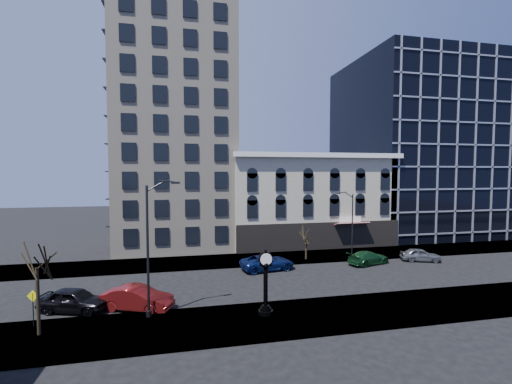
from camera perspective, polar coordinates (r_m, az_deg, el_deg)
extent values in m
plane|color=black|center=(31.89, -2.09, -14.95)|extent=(160.00, 160.00, 0.00)
cube|color=gray|center=(39.46, -4.13, -11.30)|extent=(160.00, 6.00, 0.12)
cube|color=gray|center=(24.53, 1.34, -20.51)|extent=(160.00, 6.00, 0.12)
cube|color=beige|center=(49.71, -13.09, 13.61)|extent=(15.00, 15.00, 38.00)
cube|color=#BBB39A|center=(49.13, 8.53, -1.44)|extent=(22.00, 10.00, 12.00)
cube|color=white|center=(44.21, 10.97, 6.07)|extent=(22.60, 0.80, 0.60)
cube|color=black|center=(45.02, 10.76, -7.28)|extent=(22.00, 0.30, 3.60)
cube|color=maroon|center=(45.96, 15.67, -5.10)|extent=(4.50, 1.18, 0.55)
cube|color=black|center=(63.14, 24.30, 6.59)|extent=(20.00, 20.00, 28.00)
cylinder|color=black|center=(25.19, 1.60, -19.37)|extent=(1.03, 1.03, 0.28)
cylinder|color=black|center=(25.10, 1.60, -18.87)|extent=(0.75, 0.75, 0.19)
cylinder|color=black|center=(25.04, 1.60, -18.51)|extent=(0.56, 0.56, 0.15)
cylinder|color=black|center=(24.55, 1.61, -15.42)|extent=(0.30, 0.30, 2.72)
sphere|color=black|center=(24.12, 1.62, -12.15)|extent=(0.53, 0.53, 0.53)
cube|color=black|center=(24.10, 1.62, -11.93)|extent=(0.85, 0.22, 0.23)
cylinder|color=black|center=(24.00, 1.62, -11.07)|extent=(0.98, 0.31, 0.98)
cylinder|color=white|center=(23.85, 1.71, -11.16)|extent=(0.83, 0.03, 0.83)
cylinder|color=white|center=(24.15, 1.53, -10.98)|extent=(0.83, 0.03, 0.83)
sphere|color=black|center=(23.87, 1.62, -9.76)|extent=(0.19, 0.19, 0.19)
cylinder|color=black|center=(24.56, -17.59, -9.46)|extent=(0.17, 0.17, 8.97)
cylinder|color=black|center=(25.83, -17.42, -18.77)|extent=(0.38, 0.38, 0.42)
cube|color=black|center=(24.20, -13.09, 1.51)|extent=(0.60, 0.32, 0.15)
cylinder|color=black|center=(41.01, 15.75, -5.50)|extent=(0.14, 0.14, 7.39)
cylinder|color=black|center=(41.68, 15.68, -10.30)|extent=(0.31, 0.31, 0.34)
cube|color=black|center=(39.71, 13.90, -0.21)|extent=(0.49, 0.25, 0.12)
cylinder|color=black|center=(25.36, -32.56, -15.11)|extent=(0.21, 0.21, 4.10)
cylinder|color=black|center=(39.85, 8.35, -9.21)|extent=(0.22, 0.22, 2.56)
cylinder|color=black|center=(27.12, -33.14, -16.10)|extent=(0.06, 0.06, 2.15)
cube|color=#FEFF0D|center=(26.85, -33.20, -14.32)|extent=(0.74, 0.26, 0.76)
imported|color=black|center=(28.77, -28.03, -15.58)|extent=(5.33, 3.45, 1.69)
imported|color=maroon|center=(27.36, -19.17, -16.37)|extent=(5.42, 3.58, 1.69)
imported|color=#0C194C|center=(35.74, 1.90, -11.66)|extent=(5.90, 3.43, 1.55)
imported|color=#143F1E|center=(39.82, 18.23, -10.35)|extent=(5.31, 3.33, 1.43)
imported|color=#595B60|center=(43.30, 25.71, -9.41)|extent=(4.56, 3.07, 1.44)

